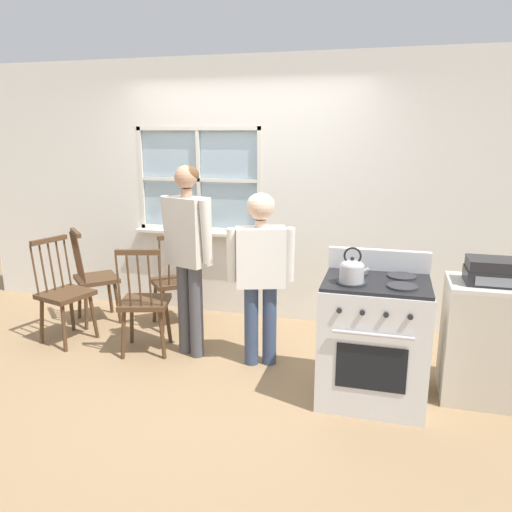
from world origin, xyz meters
TOP-DOWN VIEW (x-y plane):
  - ground_plane at (0.00, 0.00)m, footprint 16.00×16.00m
  - wall_back at (0.03, 1.40)m, footprint 6.40×0.16m
  - chair_by_window at (-1.48, 0.76)m, footprint 0.58×0.58m
  - chair_near_wall at (-0.62, 0.21)m, footprint 0.51×0.50m
  - chair_center_cluster at (-0.62, 0.87)m, footprint 0.58×0.58m
  - chair_near_stove at (-1.48, 0.25)m, footprint 0.50×0.52m
  - person_elderly_left at (-0.21, 0.27)m, footprint 0.52×0.32m
  - person_teen_center at (0.44, 0.25)m, footprint 0.56×0.32m
  - stove at (1.39, -0.09)m, footprint 0.76×0.68m
  - kettle at (1.22, -0.22)m, footprint 0.21×0.17m
  - potted_plant at (-0.50, 1.31)m, footprint 0.13×0.13m
  - side_counter at (2.17, 0.15)m, footprint 0.55×0.50m
  - stereo at (2.17, 0.13)m, footprint 0.34×0.29m

SIDE VIEW (x-z plane):
  - ground_plane at x=0.00m, z-range 0.00..0.00m
  - side_counter at x=2.17m, z-range 0.00..0.90m
  - chair_by_window at x=-1.48m, z-range -0.03..0.96m
  - chair_near_wall at x=-0.62m, z-range -0.03..0.96m
  - chair_center_cluster at x=-0.62m, z-range -0.03..0.96m
  - chair_near_stove at x=-1.48m, z-range -0.03..0.96m
  - stove at x=1.39m, z-range -0.07..1.01m
  - person_teen_center at x=0.44m, z-range 0.17..1.65m
  - stereo at x=2.17m, z-range 0.90..1.08m
  - potted_plant at x=-0.50m, z-range 0.87..1.12m
  - person_elderly_left at x=-0.21m, z-range 0.17..1.86m
  - kettle at x=1.22m, z-range 0.90..1.15m
  - wall_back at x=0.03m, z-range -0.01..2.69m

